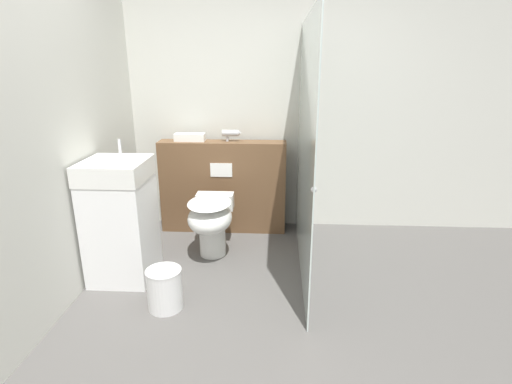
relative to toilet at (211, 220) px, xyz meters
The scene contains 10 objects.
ground_plane 1.27m from the toilet, 68.64° to the right, with size 12.00×12.00×0.00m, color #565451.
wall_back 1.31m from the toilet, 62.48° to the left, with size 8.00×0.06×2.50m.
wall_side_left 1.74m from the toilet, 130.18° to the right, with size 0.06×8.00×2.50m.
partition_panel 0.65m from the toilet, 87.44° to the left, with size 1.30×0.24×0.96m.
shower_glass 1.06m from the toilet, ahead, with size 0.04×1.88×2.07m.
toilet is the anchor object (origin of this frame).
sink_vanity 0.79m from the toilet, 149.91° to the right, with size 0.49×0.52×1.14m.
hair_drier 0.95m from the toilet, 79.49° to the left, with size 0.19×0.06×0.12m.
folded_towel 0.96m from the toilet, 114.73° to the left, with size 0.31×0.12×0.08m.
waste_bin 0.88m from the toilet, 104.21° to the right, with size 0.26×0.26×0.31m.
Camera 1 is at (0.14, -2.18, 1.72)m, focal length 28.00 mm.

